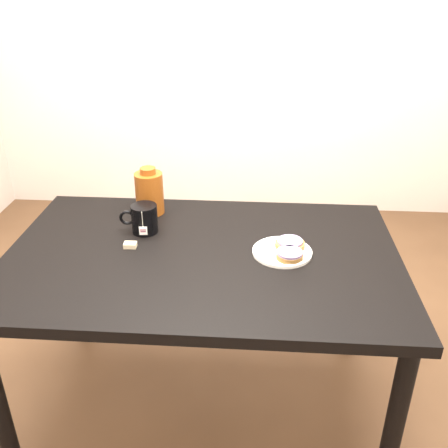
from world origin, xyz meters
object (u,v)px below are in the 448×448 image
object	(u,v)px
plate	(282,251)
table	(202,273)
teabag_pouch	(130,245)
bagel_back	(290,244)
bagel_front	(290,255)
mug	(144,219)
bagel_package	(149,192)

from	to	relation	value
plate	table	bearing A→B (deg)	-176.55
teabag_pouch	bagel_back	bearing A→B (deg)	2.53
bagel_front	table	bearing A→B (deg)	173.87
bagel_back	teabag_pouch	world-z (taller)	bagel_back
table	bagel_front	size ratio (longest dim) A/B	10.71
bagel_back	table	bearing A→B (deg)	-171.48
bagel_front	mug	xyz separation A→B (m)	(-0.54, 0.18, 0.03)
mug	bagel_back	bearing A→B (deg)	-15.63
table	bagel_package	distance (m)	0.44
mug	teabag_pouch	xyz separation A→B (m)	(-0.03, -0.12, -0.05)
bagel_front	teabag_pouch	distance (m)	0.57
table	teabag_pouch	bearing A→B (deg)	175.38
bagel_front	teabag_pouch	bearing A→B (deg)	174.57
bagel_front	plate	bearing A→B (deg)	114.71
bagel_front	teabag_pouch	world-z (taller)	bagel_front
bagel_back	teabag_pouch	distance (m)	0.58
plate	teabag_pouch	distance (m)	0.55
bagel_back	mug	bearing A→B (deg)	169.82
teabag_pouch	bagel_front	bearing A→B (deg)	-5.43
mug	teabag_pouch	size ratio (longest dim) A/B	3.33
plate	bagel_front	distance (m)	0.06
bagel_front	bagel_package	xyz separation A→B (m)	(-0.56, 0.35, 0.06)
teabag_pouch	bagel_package	xyz separation A→B (m)	(0.01, 0.29, 0.08)
plate	mug	world-z (taller)	mug
bagel_back	bagel_package	size ratio (longest dim) A/B	0.59
mug	bagel_front	bearing A→B (deg)	-23.58
bagel_back	mug	size ratio (longest dim) A/B	0.76
bagel_front	teabag_pouch	xyz separation A→B (m)	(-0.57, 0.05, -0.02)
table	plate	size ratio (longest dim) A/B	6.64
teabag_pouch	plate	bearing A→B (deg)	-0.44
table	bagel_back	distance (m)	0.33
plate	bagel_back	bearing A→B (deg)	46.95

